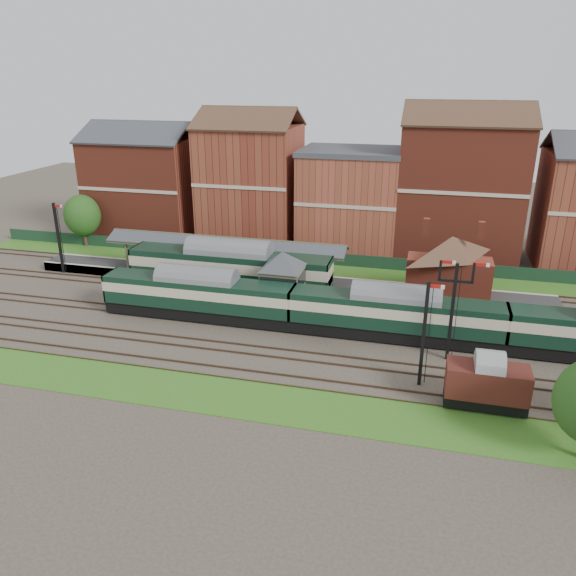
% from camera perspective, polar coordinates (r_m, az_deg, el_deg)
% --- Properties ---
extents(ground, '(160.00, 160.00, 0.00)m').
position_cam_1_polar(ground, '(49.77, 1.86, -4.25)').
color(ground, '#473D33').
rests_on(ground, ground).
extents(grass_back, '(90.00, 4.50, 0.06)m').
position_cam_1_polar(grass_back, '(64.33, 4.95, 1.73)').
color(grass_back, '#2D6619').
rests_on(grass_back, ground).
extents(grass_front, '(90.00, 5.00, 0.06)m').
position_cam_1_polar(grass_front, '(39.57, -1.99, -11.47)').
color(grass_front, '#2D6619').
rests_on(grass_front, ground).
extents(fence, '(90.00, 0.12, 1.50)m').
position_cam_1_polar(fence, '(65.96, 5.26, 2.88)').
color(fence, '#193823').
rests_on(fence, ground).
extents(platform, '(55.00, 3.40, 1.00)m').
position_cam_1_polar(platform, '(59.39, -0.81, 0.61)').
color(platform, '#2D2D2D').
rests_on(platform, ground).
extents(signal_box, '(5.40, 5.40, 6.00)m').
position_cam_1_polar(signal_box, '(52.09, -0.55, 0.76)').
color(signal_box, '#687956').
rests_on(signal_box, ground).
extents(brick_hut, '(3.20, 2.64, 2.94)m').
position_cam_1_polar(brick_hut, '(51.51, 8.10, -2.09)').
color(brick_hut, maroon).
rests_on(brick_hut, ground).
extents(station_building, '(8.10, 8.10, 5.90)m').
position_cam_1_polar(station_building, '(56.50, 16.08, 2.38)').
color(station_building, '#933825').
rests_on(station_building, platform).
extents(canopy, '(26.00, 3.89, 4.08)m').
position_cam_1_polar(canopy, '(59.86, -6.41, 4.77)').
color(canopy, '#505434').
rests_on(canopy, platform).
extents(semaphore_bracket, '(3.60, 0.25, 8.18)m').
position_cam_1_polar(semaphore_bracket, '(44.76, 16.44, -1.69)').
color(semaphore_bracket, black).
rests_on(semaphore_bracket, ground).
extents(semaphore_platform_end, '(1.23, 0.25, 8.00)m').
position_cam_1_polar(semaphore_platform_end, '(67.46, -22.27, 4.81)').
color(semaphore_platform_end, black).
rests_on(semaphore_platform_end, ground).
extents(semaphore_siding, '(1.23, 0.25, 8.00)m').
position_cam_1_polar(semaphore_siding, '(40.75, 13.67, -4.45)').
color(semaphore_siding, black).
rests_on(semaphore_siding, ground).
extents(town_backdrop, '(69.00, 10.00, 16.00)m').
position_cam_1_polar(town_backdrop, '(71.08, 6.21, 9.40)').
color(town_backdrop, '#933825').
rests_on(town_backdrop, ground).
extents(dmu_train, '(53.24, 2.80, 4.09)m').
position_cam_1_polar(dmu_train, '(47.90, 10.81, -2.55)').
color(dmu_train, black).
rests_on(dmu_train, ground).
extents(platform_railcar, '(20.69, 3.26, 4.77)m').
position_cam_1_polar(platform_railcar, '(56.97, -5.93, 2.01)').
color(platform_railcar, black).
rests_on(platform_railcar, ground).
extents(goods_van_a, '(5.36, 2.32, 3.25)m').
position_cam_1_polar(goods_van_a, '(40.31, 19.54, -9.11)').
color(goods_van_a, black).
rests_on(goods_van_a, ground).
extents(tree_back, '(4.60, 4.60, 6.72)m').
position_cam_1_polar(tree_back, '(77.18, -20.17, 6.94)').
color(tree_back, '#382619').
rests_on(tree_back, ground).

